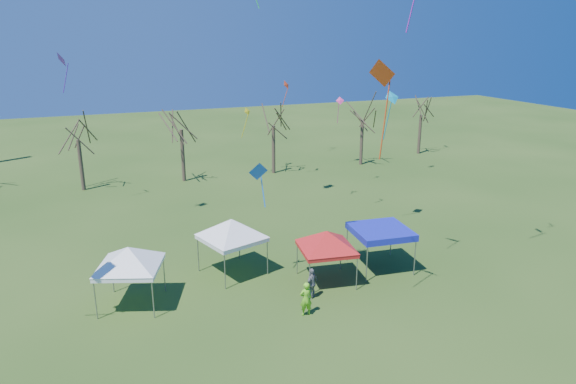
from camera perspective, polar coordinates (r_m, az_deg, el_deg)
name	(u,v)px	position (r m, az deg, el deg)	size (l,w,h in m)	color
ground	(325,302)	(25.67, 4.19, -12.09)	(140.00, 140.00, 0.00)	#284616
tree_1	(76,121)	(45.29, -22.52, 7.26)	(3.42, 3.42, 7.54)	#3D2D21
tree_2	(180,110)	(45.57, -11.91, 8.86)	(3.71, 3.71, 8.18)	#3D2D21
tree_3	(273,108)	(47.40, -1.65, 9.26)	(3.59, 3.59, 7.91)	#3D2D21
tree_4	(363,104)	(51.25, 8.35, 9.65)	(3.58, 3.58, 7.89)	#3D2D21
tree_5	(422,101)	(57.53, 14.68, 9.75)	(3.39, 3.39, 7.46)	#3D2D21
tent_white_west	(128,251)	(25.29, -17.34, -6.28)	(3.71, 3.71, 3.47)	gray
tent_white_mid	(231,223)	(27.50, -6.31, -3.42)	(3.90, 3.90, 3.61)	gray
tent_red	(327,234)	(26.48, 4.33, -4.73)	(3.73, 3.73, 3.32)	gray
tent_blue	(381,232)	(28.65, 10.27, -4.35)	(3.28, 3.28, 2.35)	gray
person_green	(306,299)	(24.18, 2.00, -11.77)	(0.60, 0.40, 1.65)	#6FD321
person_grey	(312,283)	(25.64, 2.67, -10.09)	(0.93, 0.39, 1.58)	slate
kite_17	(392,98)	(33.37, 11.49, 10.21)	(1.13, 0.85, 3.16)	#0B8DAF
kite_12	(340,101)	(50.40, 5.79, 9.99)	(0.91, 0.63, 2.58)	#E73386
kite_5	(383,74)	(21.73, 10.47, 12.76)	(1.09, 1.41, 4.15)	red
kite_19	(286,85)	(45.16, -0.17, 11.77)	(0.95, 0.92, 2.30)	red
kite_2	(62,60)	(40.06, -23.81, 13.32)	(0.94, 1.27, 2.83)	#5C19B4
kite_1	(258,172)	(25.59, -3.34, 2.28)	(1.07, 0.56, 2.38)	blue
kite_22	(247,113)	(46.23, -4.56, 8.78)	(1.03, 0.97, 2.74)	yellow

